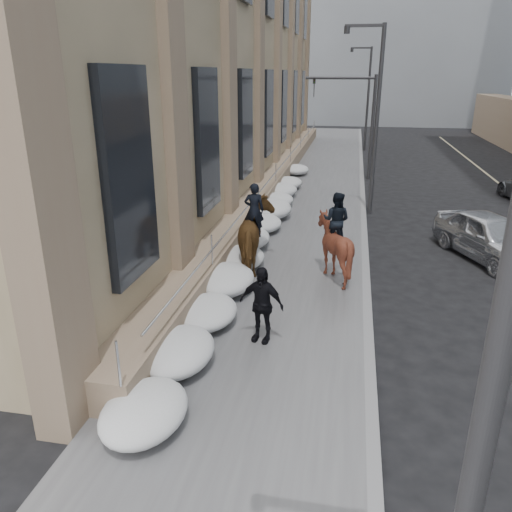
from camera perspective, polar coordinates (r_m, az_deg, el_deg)
The scene contains 15 objects.
ground at distance 10.93m, azimuth -1.31°, elevation -13.63°, with size 140.00×140.00×0.00m, color black.
sidewalk at distance 19.90m, azimuth 4.73°, elevation 2.52°, with size 5.00×80.00×0.12m, color #4B4B4D.
curb at distance 19.82m, azimuth 12.28°, elevation 2.04°, with size 0.24×80.00×0.12m, color slate.
limestone_building at distance 29.85m, azimuth -3.52°, elevation 25.60°, with size 6.10×44.00×18.00m.
bg_building_mid at distance 69.35m, azimuth 13.93°, elevation 26.25°, with size 30.00×12.00×28.00m, color slate.
bg_building_far at distance 81.35m, azimuth 5.67°, elevation 22.89°, with size 24.00×12.00×20.00m, color gray.
streetlight_near at distance 3.33m, azimuth 23.61°, elevation -8.51°, with size 1.71×0.24×8.00m.
streetlight_mid at distance 22.93m, azimuth 13.33°, elevation 15.94°, with size 1.71×0.24×8.00m.
streetlight_far at distance 42.90m, azimuth 12.50°, elevation 17.76°, with size 1.71×0.24×8.00m.
traffic_signal at distance 30.94m, azimuth 11.50°, elevation 15.98°, with size 4.10×0.22×6.00m.
snow_bank at distance 18.19m, azimuth -0.36°, elevation 2.24°, with size 1.70×18.10×0.76m.
mounted_horse_left at distance 15.76m, azimuth 0.13°, elevation 2.46°, with size 1.66×2.81×2.77m.
mounted_horse_right at distance 15.33m, azimuth 8.90°, elevation 1.45°, with size 1.96×2.10×2.64m.
pedestrian at distance 11.60m, azimuth 0.61°, elevation -5.54°, with size 1.09×0.45×1.85m, color black.
car_silver at distance 18.89m, azimuth 25.19°, elevation 2.02°, with size 1.91×4.74×1.61m, color #B4B6BC.
Camera 1 is at (1.94, -8.87, 6.09)m, focal length 35.00 mm.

